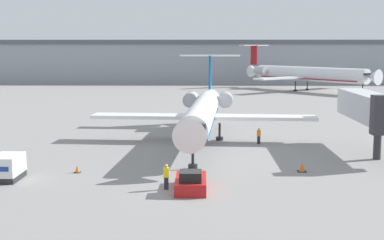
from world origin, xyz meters
name	(u,v)px	position (x,y,z in m)	size (l,w,h in m)	color
ground_plane	(188,192)	(0.00, 0.00, 0.00)	(600.00, 600.00, 0.00)	gray
terminal_building	(200,61)	(0.00, 120.00, 6.16)	(180.00, 16.80, 12.27)	#8C939E
airplane_main	(203,111)	(1.07, 20.70, 3.33)	(24.56, 31.99, 9.22)	white
pushback_tug	(191,182)	(0.20, 0.38, 0.58)	(2.21, 4.45, 1.61)	#B21919
luggage_cart	(7,167)	(-14.15, 3.16, 0.97)	(1.98, 3.18, 1.95)	#232326
worker_near_tug	(166,176)	(-1.59, 0.55, 1.00)	(0.40, 0.26, 1.88)	#232838
worker_by_wing	(259,136)	(6.99, 19.08, 0.90)	(0.40, 0.24, 1.73)	#232838
traffic_cone_left	(77,169)	(-9.27, 5.63, 0.31)	(0.52, 0.52, 0.65)	black
traffic_cone_right	(302,167)	(9.27, 6.37, 0.37)	(0.72, 0.72, 0.78)	black
airplane_parked_far_left	(305,74)	(24.99, 88.92, 4.04)	(28.50, 32.34, 10.81)	silver
jet_bridge	(370,108)	(17.06, 14.22, 4.45)	(3.20, 13.58, 6.19)	#2D2D33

